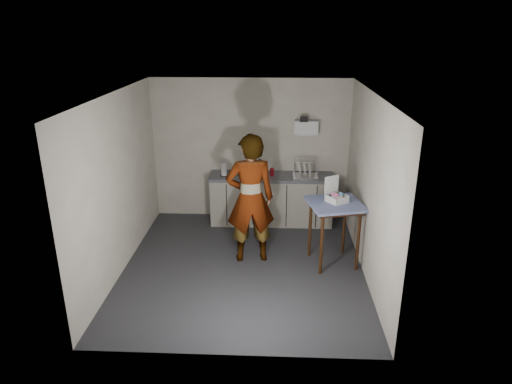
{
  "coord_description": "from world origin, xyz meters",
  "views": [
    {
      "loc": [
        0.47,
        -6.13,
        3.48
      ],
      "look_at": [
        0.17,
        0.45,
        1.05
      ],
      "focal_mm": 32.0,
      "sensor_mm": 36.0,
      "label": 1
    }
  ],
  "objects_px": {
    "kitchen_counter": "(271,200)",
    "dark_bottle": "(253,168)",
    "soda_can": "(272,172)",
    "bakery_box": "(336,196)",
    "soap_bottle": "(259,167)",
    "paper_towel": "(224,170)",
    "standing_man": "(250,199)",
    "dish_rack": "(305,173)",
    "side_table": "(335,211)"
  },
  "relations": [
    {
      "from": "kitchen_counter",
      "to": "paper_towel",
      "type": "xyz_separation_m",
      "value": [
        -0.86,
        -0.07,
        0.6
      ]
    },
    {
      "from": "soda_can",
      "to": "bakery_box",
      "type": "height_order",
      "value": "bakery_box"
    },
    {
      "from": "kitchen_counter",
      "to": "soap_bottle",
      "type": "distance_m",
      "value": 0.68
    },
    {
      "from": "kitchen_counter",
      "to": "dark_bottle",
      "type": "height_order",
      "value": "dark_bottle"
    },
    {
      "from": "paper_towel",
      "to": "dish_rack",
      "type": "distance_m",
      "value": 1.45
    },
    {
      "from": "paper_towel",
      "to": "dish_rack",
      "type": "bearing_deg",
      "value": 1.2
    },
    {
      "from": "bakery_box",
      "to": "soap_bottle",
      "type": "bearing_deg",
      "value": 95.75
    },
    {
      "from": "soda_can",
      "to": "kitchen_counter",
      "type": "bearing_deg",
      "value": 94.91
    },
    {
      "from": "standing_man",
      "to": "paper_towel",
      "type": "bearing_deg",
      "value": -77.83
    },
    {
      "from": "side_table",
      "to": "paper_towel",
      "type": "height_order",
      "value": "paper_towel"
    },
    {
      "from": "soda_can",
      "to": "dark_bottle",
      "type": "relative_size",
      "value": 0.67
    },
    {
      "from": "side_table",
      "to": "soap_bottle",
      "type": "relative_size",
      "value": 3.13
    },
    {
      "from": "dark_bottle",
      "to": "soda_can",
      "type": "bearing_deg",
      "value": -14.61
    },
    {
      "from": "side_table",
      "to": "soap_bottle",
      "type": "xyz_separation_m",
      "value": [
        -1.18,
        1.48,
        0.2
      ]
    },
    {
      "from": "standing_man",
      "to": "soda_can",
      "type": "relative_size",
      "value": 14.29
    },
    {
      "from": "kitchen_counter",
      "to": "dark_bottle",
      "type": "xyz_separation_m",
      "value": [
        -0.34,
        0.07,
        0.59
      ]
    },
    {
      "from": "soap_bottle",
      "to": "soda_can",
      "type": "height_order",
      "value": "soap_bottle"
    },
    {
      "from": "dark_bottle",
      "to": "side_table",
      "type": "bearing_deg",
      "value": -50.65
    },
    {
      "from": "side_table",
      "to": "standing_man",
      "type": "height_order",
      "value": "standing_man"
    },
    {
      "from": "standing_man",
      "to": "dark_bottle",
      "type": "height_order",
      "value": "standing_man"
    },
    {
      "from": "kitchen_counter",
      "to": "dark_bottle",
      "type": "bearing_deg",
      "value": 168.39
    },
    {
      "from": "kitchen_counter",
      "to": "bakery_box",
      "type": "height_order",
      "value": "bakery_box"
    },
    {
      "from": "soap_bottle",
      "to": "dish_rack",
      "type": "relative_size",
      "value": 0.71
    },
    {
      "from": "soap_bottle",
      "to": "paper_towel",
      "type": "bearing_deg",
      "value": -176.86
    },
    {
      "from": "dish_rack",
      "to": "side_table",
      "type": "bearing_deg",
      "value": -76.07
    },
    {
      "from": "kitchen_counter",
      "to": "soap_bottle",
      "type": "bearing_deg",
      "value": -170.51
    },
    {
      "from": "soap_bottle",
      "to": "kitchen_counter",
      "type": "bearing_deg",
      "value": 9.49
    },
    {
      "from": "standing_man",
      "to": "dish_rack",
      "type": "bearing_deg",
      "value": -132.34
    },
    {
      "from": "side_table",
      "to": "dark_bottle",
      "type": "relative_size",
      "value": 4.72
    },
    {
      "from": "soda_can",
      "to": "bakery_box",
      "type": "bearing_deg",
      "value": -55.91
    },
    {
      "from": "side_table",
      "to": "paper_towel",
      "type": "bearing_deg",
      "value": 128.32
    },
    {
      "from": "soap_bottle",
      "to": "dish_rack",
      "type": "distance_m",
      "value": 0.82
    },
    {
      "from": "soap_bottle",
      "to": "paper_towel",
      "type": "distance_m",
      "value": 0.64
    },
    {
      "from": "standing_man",
      "to": "soda_can",
      "type": "bearing_deg",
      "value": -111.85
    },
    {
      "from": "kitchen_counter",
      "to": "bakery_box",
      "type": "xyz_separation_m",
      "value": [
        0.97,
        -1.46,
        0.65
      ]
    },
    {
      "from": "soda_can",
      "to": "dish_rack",
      "type": "distance_m",
      "value": 0.59
    },
    {
      "from": "dark_bottle",
      "to": "bakery_box",
      "type": "relative_size",
      "value": 0.56
    },
    {
      "from": "kitchen_counter",
      "to": "soda_can",
      "type": "distance_m",
      "value": 0.55
    },
    {
      "from": "soda_can",
      "to": "soap_bottle",
      "type": "bearing_deg",
      "value": -175.42
    },
    {
      "from": "dark_bottle",
      "to": "dish_rack",
      "type": "bearing_deg",
      "value": -6.8
    },
    {
      "from": "kitchen_counter",
      "to": "dark_bottle",
      "type": "distance_m",
      "value": 0.68
    },
    {
      "from": "side_table",
      "to": "soda_can",
      "type": "xyz_separation_m",
      "value": [
        -0.96,
        1.5,
        0.12
      ]
    },
    {
      "from": "kitchen_counter",
      "to": "standing_man",
      "type": "bearing_deg",
      "value": -101.96
    },
    {
      "from": "standing_man",
      "to": "soap_bottle",
      "type": "xyz_separation_m",
      "value": [
        0.08,
        1.41,
        0.06
      ]
    },
    {
      "from": "soap_bottle",
      "to": "side_table",
      "type": "bearing_deg",
      "value": -51.36
    },
    {
      "from": "soap_bottle",
      "to": "dish_rack",
      "type": "height_order",
      "value": "soap_bottle"
    },
    {
      "from": "soap_bottle",
      "to": "dark_bottle",
      "type": "height_order",
      "value": "soap_bottle"
    },
    {
      "from": "kitchen_counter",
      "to": "soda_can",
      "type": "relative_size",
      "value": 15.9
    },
    {
      "from": "soda_can",
      "to": "bakery_box",
      "type": "xyz_separation_m",
      "value": [
        0.97,
        -1.44,
        0.09
      ]
    },
    {
      "from": "kitchen_counter",
      "to": "soda_can",
      "type": "height_order",
      "value": "soda_can"
    }
  ]
}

